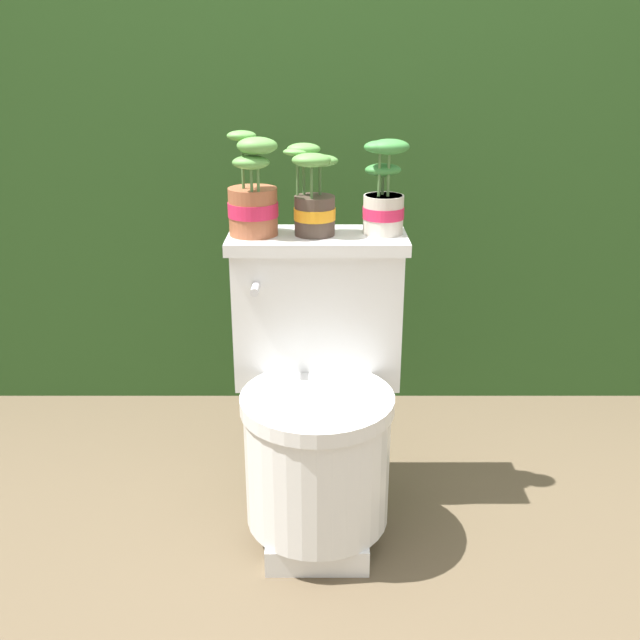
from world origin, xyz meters
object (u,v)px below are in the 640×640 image
object	(u,v)px
toilet	(320,401)
potted_plant_midleft	(316,197)
potted_plant_middle	(387,197)
potted_plant_left	(256,199)

from	to	relation	value
toilet	potted_plant_midleft	distance (m)	0.50
toilet	potted_plant_middle	world-z (taller)	potted_plant_middle
toilet	potted_plant_middle	xyz separation A→B (m)	(0.16, 0.14, 0.48)
potted_plant_left	potted_plant_midleft	size ratio (longest dim) A/B	1.15
toilet	potted_plant_middle	size ratio (longest dim) A/B	3.21
toilet	potted_plant_middle	distance (m)	0.53
potted_plant_middle	potted_plant_midleft	bearing A→B (deg)	-176.00
toilet	potted_plant_left	world-z (taller)	potted_plant_left
potted_plant_left	potted_plant_middle	world-z (taller)	potted_plant_left
potted_plant_left	potted_plant_midleft	world-z (taller)	potted_plant_left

